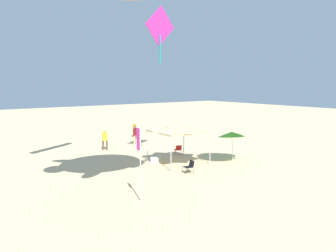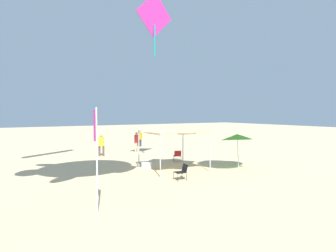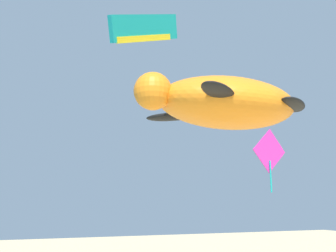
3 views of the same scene
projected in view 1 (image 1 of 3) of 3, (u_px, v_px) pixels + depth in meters
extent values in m
cube|color=#D6BC8C|center=(174.00, 163.00, 25.25)|extent=(120.00, 120.00, 0.10)
cylinder|color=#B7B7BC|center=(210.00, 149.00, 24.31)|extent=(0.07, 0.07, 2.31)
cylinder|color=#B7B7BC|center=(184.00, 142.00, 27.06)|extent=(0.07, 0.07, 2.31)
cylinder|color=#B7B7BC|center=(171.00, 154.00, 22.57)|extent=(0.07, 0.07, 2.31)
cylinder|color=#B7B7BC|center=(147.00, 146.00, 25.32)|extent=(0.07, 0.07, 2.31)
cube|color=#D1B784|center=(178.00, 131.00, 24.66)|extent=(3.59, 3.61, 0.10)
pyramid|color=#D1B784|center=(178.00, 127.00, 24.63)|extent=(3.52, 3.54, 0.47)
cylinder|color=silver|center=(232.00, 146.00, 25.81)|extent=(0.26, 0.11, 2.15)
cone|color=#66D82D|center=(232.00, 134.00, 25.80)|extent=(2.15, 2.12, 0.64)
cylinder|color=black|center=(182.00, 170.00, 22.32)|extent=(0.02, 0.02, 0.40)
cylinder|color=black|center=(187.00, 171.00, 21.87)|extent=(0.02, 0.02, 0.40)
cylinder|color=black|center=(189.00, 169.00, 22.58)|extent=(0.02, 0.02, 0.40)
cylinder|color=black|center=(193.00, 170.00, 22.14)|extent=(0.02, 0.02, 0.40)
cube|color=black|center=(188.00, 167.00, 22.20)|extent=(0.57, 0.57, 0.03)
cube|color=black|center=(192.00, 163.00, 22.32)|extent=(0.50, 0.18, 0.41)
cylinder|color=black|center=(180.00, 151.00, 28.23)|extent=(0.02, 0.02, 0.40)
cylinder|color=black|center=(174.00, 152.00, 28.12)|extent=(0.02, 0.02, 0.40)
cylinder|color=black|center=(182.00, 153.00, 27.72)|extent=(0.02, 0.02, 0.40)
cylinder|color=black|center=(175.00, 153.00, 27.62)|extent=(0.02, 0.02, 0.40)
cube|color=red|center=(178.00, 150.00, 27.90)|extent=(0.69, 0.69, 0.03)
cube|color=red|center=(179.00, 148.00, 27.59)|extent=(0.32, 0.50, 0.41)
cube|color=white|center=(155.00, 160.00, 25.17)|extent=(0.68, 0.72, 0.36)
cube|color=white|center=(155.00, 157.00, 25.14)|extent=(0.70, 0.74, 0.04)
cylinder|color=silver|center=(140.00, 164.00, 16.73)|extent=(0.06, 0.06, 3.75)
cube|color=#E02D9E|center=(138.00, 139.00, 16.72)|extent=(0.30, 0.02, 1.10)
cylinder|color=#33384C|center=(134.00, 134.00, 36.44)|extent=(0.14, 0.14, 0.74)
cylinder|color=#33384C|center=(135.00, 134.00, 36.73)|extent=(0.14, 0.14, 0.74)
cylinder|color=orange|center=(135.00, 127.00, 36.50)|extent=(0.39, 0.39, 0.64)
sphere|color=beige|center=(134.00, 123.00, 36.44)|extent=(0.24, 0.24, 0.24)
cylinder|color=brown|center=(107.00, 145.00, 29.74)|extent=(0.16, 0.16, 0.83)
cylinder|color=brown|center=(103.00, 145.00, 29.71)|extent=(0.16, 0.16, 0.83)
cylinder|color=yellow|center=(105.00, 137.00, 29.62)|extent=(0.43, 0.43, 0.72)
sphere|color=tan|center=(105.00, 131.00, 29.56)|extent=(0.27, 0.27, 0.27)
cylinder|color=#C6B28C|center=(134.00, 141.00, 32.17)|extent=(0.16, 0.16, 0.82)
cylinder|color=#C6B28C|center=(136.00, 140.00, 32.46)|extent=(0.16, 0.16, 0.82)
cylinder|color=red|center=(135.00, 132.00, 32.22)|extent=(0.43, 0.43, 0.71)
sphere|color=beige|center=(135.00, 127.00, 32.15)|extent=(0.27, 0.27, 0.27)
cube|color=#E02D9E|center=(160.00, 26.00, 24.79)|extent=(0.48, 2.84, 2.86)
cylinder|color=teal|center=(160.00, 49.00, 25.00)|extent=(0.10, 0.10, 2.03)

